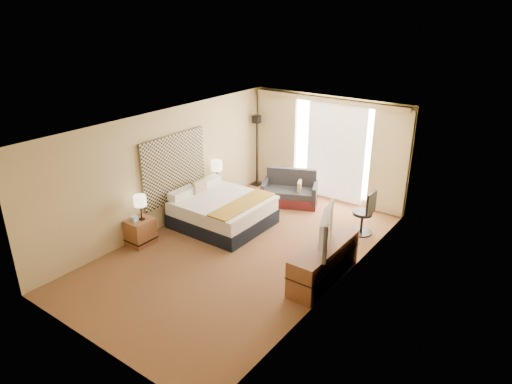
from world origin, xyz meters
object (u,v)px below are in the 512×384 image
Objects in this scene: nightstand_left at (140,232)px; media_dresser at (324,262)px; loveseat at (290,193)px; lamp_right at (217,166)px; floor_lamp at (257,137)px; desk_chair at (365,215)px; television at (321,229)px; lamp_left at (140,201)px; bed at (222,211)px; nightstand_right at (219,194)px.

media_dresser is at bearing 15.84° from nightstand_left.
lamp_right is at bearing -167.45° from loveseat.
floor_lamp is 1.96× the size of desk_chair.
loveseat is (-2.31, 2.54, -0.07)m from media_dresser.
floor_lamp reaches higher than lamp_right.
loveseat is 1.27× the size of television.
nightstand_left is 0.69m from lamp_left.
floor_lamp reaches higher than loveseat.
lamp_left is (-3.50, -3.12, 0.52)m from desk_chair.
lamp_left is at bearing -135.19° from loveseat.
television reaches higher than bed.
bed is 3.12m from desk_chair.
lamp_right is (-0.01, -1.63, -0.37)m from floor_lamp.
lamp_right is at bearing -166.63° from desk_chair.
desk_chair reaches higher than nightstand_right.
nightstand_right is at bearing 44.81° from television.
lamp_right is (-3.60, -0.64, 0.56)m from desk_chair.
desk_chair reaches higher than bed.
loveseat is 2.21m from desk_chair.
desk_chair is (3.55, 3.15, 0.16)m from nightstand_left.
television reaches higher than lamp_right.
media_dresser is at bearing -21.24° from lamp_right.
lamp_left is at bearing -88.83° from nightstand_right.
floor_lamp is (-0.03, 1.63, 1.10)m from nightstand_right.
nightstand_right is 0.36× the size of loveseat.
lamp_right is (-1.44, -1.09, 0.72)m from loveseat.
nightstand_left is 0.31× the size of media_dresser.
bed is at bearing -71.20° from floor_lamp.
lamp_right is at bearing 90.98° from nightstand_left.
media_dresser is 0.94× the size of bed.
media_dresser is 3.11× the size of lamp_right.
lamp_left is 2.48m from lamp_right.
bed is 0.99× the size of floor_lamp.
bed is 1.37m from lamp_right.
media_dresser is 0.70m from television.
desk_chair is (2.74, 1.48, 0.10)m from bed.
bed is 1.94× the size of desk_chair.
nightstand_left is 0.29× the size of bed.
lamp_left is at bearing -114.93° from bed.
loveseat is 1.54× the size of desk_chair.
floor_lamp reaches higher than bed.
nightstand_right is at bearing -166.48° from loveseat.
media_dresser is (3.70, -1.45, 0.07)m from nightstand_right.
lamp_left is at bearing 82.14° from television.
nightstand_left is 0.46× the size of television.
bed is 3.58× the size of lamp_left.
lamp_right is 4.01m from television.
floor_lamp is at bearing 140.43° from media_dresser.
desk_chair is 3.70m from lamp_right.
bed is at bearing 64.07° from nightstand_left.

